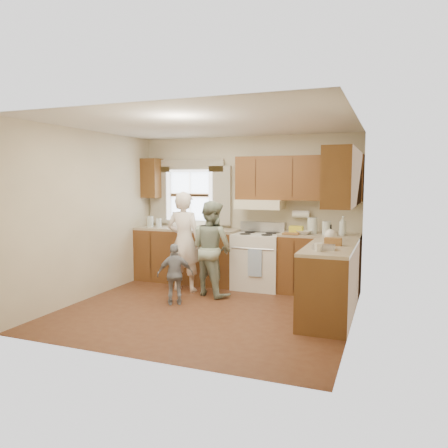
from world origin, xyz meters
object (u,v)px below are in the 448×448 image
at_px(woman_left, 184,242).
at_px(woman_right, 212,248).
at_px(child, 175,274).
at_px(stove, 258,260).

xyz_separation_m(woman_left, woman_right, (0.51, -0.08, -0.07)).
xyz_separation_m(woman_right, child, (-0.28, -0.67, -0.29)).
bearing_deg(child, stove, -151.34).
relative_size(stove, child, 1.22).
bearing_deg(woman_left, stove, -150.38).
relative_size(woman_right, child, 1.66).
distance_m(woman_right, child, 0.78).
bearing_deg(woman_left, woman_right, 171.78).
xyz_separation_m(stove, woman_right, (-0.55, -0.66, 0.26)).
bearing_deg(woman_right, woman_left, 13.29).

